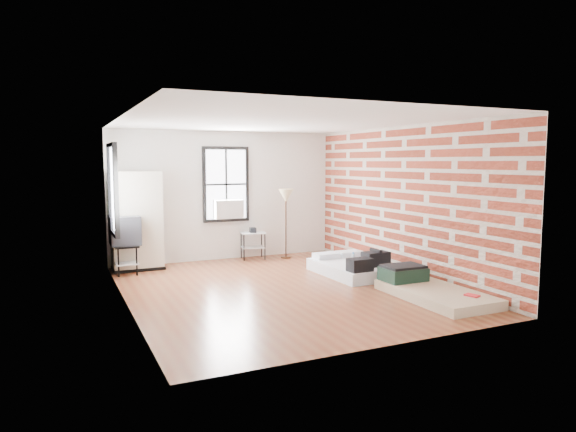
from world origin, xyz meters
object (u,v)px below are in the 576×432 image
mattress_main (356,267)px  tv_stand (125,232)px  mattress_bare (428,289)px  wardrobe (137,221)px  floor_lamp (286,199)px  side_table (253,238)px

mattress_main → tv_stand: tv_stand is taller
tv_stand → mattress_bare: bearing=-41.9°
wardrobe → floor_lamp: (3.19, -0.14, 0.34)m
side_table → floor_lamp: 1.12m
mattress_main → mattress_bare: size_ratio=0.89×
mattress_bare → floor_lamp: 4.17m
mattress_main → mattress_bare: mattress_main is taller
tv_stand → wardrobe: bearing=44.7°
mattress_main → wardrobe: size_ratio=0.87×
mattress_main → wardrobe: wardrobe is taller
mattress_bare → mattress_main: bearing=96.0°
mattress_bare → side_table: bearing=109.0°
side_table → mattress_main: bearing=-62.1°
floor_lamp → tv_stand: floor_lamp is taller
tv_stand → floor_lamp: bearing=2.7°
mattress_bare → floor_lamp: (-0.69, 3.94, 1.19)m
side_table → tv_stand: bearing=-173.3°
side_table → tv_stand: (-2.74, -0.32, 0.33)m
mattress_main → floor_lamp: floor_lamp is taller
mattress_bare → tv_stand: 5.68m
wardrobe → floor_lamp: size_ratio=1.27×
side_table → floor_lamp: bearing=-16.2°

